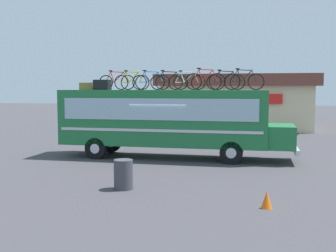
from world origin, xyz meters
TOP-DOWN VIEW (x-y plane):
  - ground_plane at (0.00, 0.00)m, footprint 120.00×120.00m
  - bus at (0.22, -0.00)m, footprint 10.58×2.39m
  - luggage_bag_1 at (-3.68, 0.02)m, footprint 0.68×0.37m
  - luggage_bag_2 at (-2.83, -0.25)m, footprint 0.72×0.50m
  - rooftop_bicycle_1 at (-2.24, 0.07)m, footprint 1.76×0.44m
  - rooftop_bicycle_2 at (-1.45, -0.15)m, footprint 1.68×0.44m
  - rooftop_bicycle_3 at (-0.61, 0.14)m, footprint 1.79×0.44m
  - rooftop_bicycle_4 at (0.25, 0.08)m, footprint 1.75×0.44m
  - rooftop_bicycle_5 at (1.11, -0.17)m, footprint 1.68×0.44m
  - rooftop_bicycle_6 at (1.94, -0.22)m, footprint 1.77×0.44m
  - rooftop_bicycle_7 at (2.79, 0.30)m, footprint 1.73×0.44m
  - rooftop_bicycle_8 at (3.61, -0.34)m, footprint 1.72×0.44m
  - roadside_building at (2.55, 17.18)m, footprint 12.09×10.77m
  - trash_bin at (0.10, -6.13)m, footprint 0.60×0.60m
  - traffic_cone at (4.50, -7.36)m, footprint 0.30×0.30m

SIDE VIEW (x-z plane):
  - ground_plane at x=0.00m, z-range 0.00..0.00m
  - traffic_cone at x=4.50m, z-range 0.00..0.46m
  - trash_bin at x=0.10m, z-range 0.00..0.94m
  - bus at x=0.22m, z-range 0.25..3.36m
  - roadside_building at x=2.55m, z-range 0.06..4.28m
  - luggage_bag_1 at x=-3.68m, z-range 3.11..3.44m
  - luggage_bag_2 at x=-2.83m, z-range 3.11..3.57m
  - rooftop_bicycle_5 at x=1.11m, z-range 3.04..3.91m
  - rooftop_bicycle_2 at x=-1.45m, z-range 3.03..3.93m
  - rooftop_bicycle_4 at x=0.25m, z-range 3.03..3.93m
  - rooftop_bicycle_7 at x=2.79m, z-range 3.03..3.94m
  - rooftop_bicycle_1 at x=-2.24m, z-range 3.03..3.94m
  - rooftop_bicycle_3 at x=-0.61m, z-range 3.03..3.94m
  - rooftop_bicycle_8 at x=3.61m, z-range 3.03..3.96m
  - rooftop_bicycle_6 at x=1.94m, z-range 3.02..4.00m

